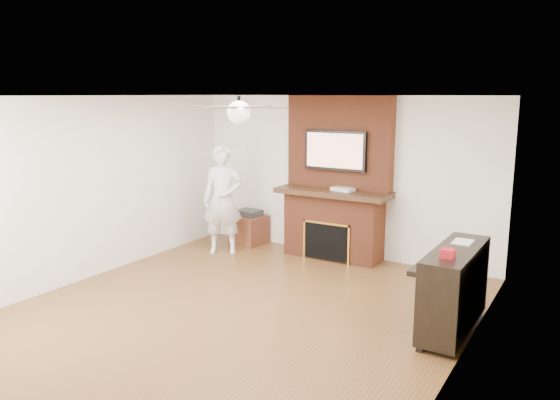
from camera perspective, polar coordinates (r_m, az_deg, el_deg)
The scene contains 12 objects.
room_shell at distance 6.25m, azimuth -4.16°, elevation -0.73°, with size 5.36×5.86×2.86m.
fireplace at distance 8.47m, azimuth 5.83°, elevation 0.59°, with size 1.78×0.64×2.50m.
tv at distance 8.33m, azimuth 5.78°, elevation 5.18°, with size 1.00×0.08×0.60m.
ceiling_fan at distance 6.13m, azimuth -4.31°, elevation 9.22°, with size 1.21×1.21×0.31m.
person at distance 8.71m, azimuth -5.99°, elevation 0.04°, with size 0.64×0.43×1.74m, color white.
side_table at distance 9.34m, azimuth -3.25°, elevation -2.95°, with size 0.56×0.56×0.58m.
piano at distance 6.17m, azimuth 17.68°, elevation -8.68°, with size 0.53×1.42×1.01m.
cable_box at distance 8.30m, azimuth 6.59°, elevation 1.12°, with size 0.34×0.20×0.05m, color silver.
candle_orange at distance 8.54m, azimuth 4.29°, elevation -5.77°, with size 0.06×0.06×0.12m, color orange.
candle_green at distance 8.51m, azimuth 4.72°, elevation -5.98°, with size 0.07×0.07×0.08m, color #356F2C.
candle_cream at distance 8.50m, azimuth 5.16°, elevation -5.85°, with size 0.07×0.07×0.12m, color beige.
candle_blue at distance 8.48m, azimuth 5.74°, elevation -6.07°, with size 0.05×0.05×0.07m, color #3542A0.
Camera 1 is at (3.54, -5.00, 2.52)m, focal length 35.00 mm.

